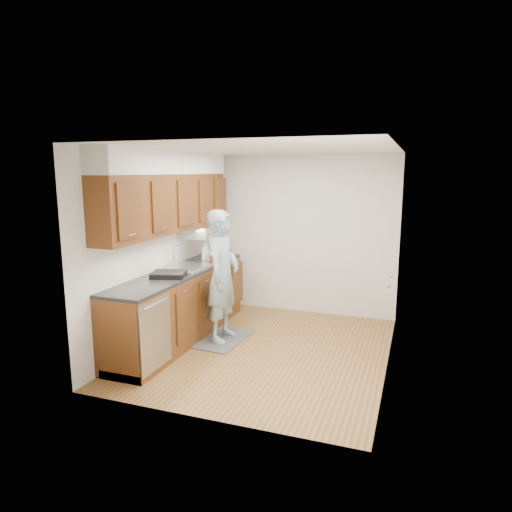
{
  "coord_description": "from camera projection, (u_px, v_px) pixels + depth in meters",
  "views": [
    {
      "loc": [
        1.75,
        -5.21,
        2.24
      ],
      "look_at": [
        -0.21,
        0.25,
        1.16
      ],
      "focal_mm": 32.0,
      "sensor_mm": 36.0,
      "label": 1
    }
  ],
  "objects": [
    {
      "name": "floor",
      "position": [
        265.0,
        350.0,
        5.81
      ],
      "size": [
        3.5,
        3.5,
        0.0
      ],
      "primitive_type": "plane",
      "color": "olive",
      "rests_on": "ground"
    },
    {
      "name": "ceiling",
      "position": [
        266.0,
        149.0,
        5.35
      ],
      "size": [
        3.5,
        3.5,
        0.0
      ],
      "primitive_type": "plane",
      "rotation": [
        3.14,
        0.0,
        0.0
      ],
      "color": "white",
      "rests_on": "wall_left"
    },
    {
      "name": "wall_left",
      "position": [
        159.0,
        246.0,
        6.08
      ],
      "size": [
        0.02,
        3.5,
        2.5
      ],
      "primitive_type": "cube",
      "color": "silver",
      "rests_on": "floor"
    },
    {
      "name": "wall_right",
      "position": [
        393.0,
        261.0,
        5.08
      ],
      "size": [
        0.02,
        3.5,
        2.5
      ],
      "primitive_type": "cube",
      "color": "silver",
      "rests_on": "floor"
    },
    {
      "name": "wall_back",
      "position": [
        301.0,
        235.0,
        7.2
      ],
      "size": [
        3.0,
        0.02,
        2.5
      ],
      "primitive_type": "cube",
      "color": "silver",
      "rests_on": "floor"
    },
    {
      "name": "counter",
      "position": [
        181.0,
        304.0,
        6.12
      ],
      "size": [
        0.64,
        2.8,
        1.3
      ],
      "color": "brown",
      "rests_on": "floor"
    },
    {
      "name": "upper_cabinets",
      "position": [
        170.0,
        194.0,
        5.94
      ],
      "size": [
        0.47,
        2.8,
        1.21
      ],
      "color": "brown",
      "rests_on": "wall_left"
    },
    {
      "name": "closet_door",
      "position": [
        392.0,
        275.0,
        5.41
      ],
      "size": [
        0.02,
        1.22,
        2.05
      ],
      "primitive_type": "cube",
      "color": "silver",
      "rests_on": "wall_right"
    },
    {
      "name": "floor_mat",
      "position": [
        223.0,
        339.0,
        6.15
      ],
      "size": [
        0.6,
        0.94,
        0.02
      ],
      "primitive_type": "cube",
      "rotation": [
        0.0,
        0.0,
        -0.08
      ],
      "color": "slate",
      "rests_on": "floor"
    },
    {
      "name": "person",
      "position": [
        222.0,
        267.0,
        5.97
      ],
      "size": [
        0.47,
        0.7,
        1.97
      ],
      "primitive_type": "imported",
      "rotation": [
        0.0,
        0.0,
        1.58
      ],
      "color": "#8AA5A8",
      "rests_on": "floor_mat"
    },
    {
      "name": "soap_bottle_a",
      "position": [
        205.0,
        251.0,
        6.65
      ],
      "size": [
        0.16,
        0.16,
        0.3
      ],
      "primitive_type": "imported",
      "rotation": [
        0.0,
        0.0,
        0.61
      ],
      "color": "silver",
      "rests_on": "counter"
    },
    {
      "name": "soap_bottle_b",
      "position": [
        212.0,
        255.0,
        6.62
      ],
      "size": [
        0.13,
        0.13,
        0.21
      ],
      "primitive_type": "imported",
      "rotation": [
        0.0,
        0.0,
        -0.61
      ],
      "color": "silver",
      "rests_on": "counter"
    },
    {
      "name": "soap_bottle_c",
      "position": [
        213.0,
        253.0,
        6.85
      ],
      "size": [
        0.18,
        0.18,
        0.17
      ],
      "primitive_type": "imported",
      "rotation": [
        0.0,
        0.0,
        1.05
      ],
      "color": "silver",
      "rests_on": "counter"
    },
    {
      "name": "soda_can",
      "position": [
        213.0,
        259.0,
        6.53
      ],
      "size": [
        0.06,
        0.06,
        0.11
      ],
      "primitive_type": "cylinder",
      "rotation": [
        0.0,
        0.0,
        0.03
      ],
      "color": "#B01E20",
      "rests_on": "counter"
    },
    {
      "name": "steel_can",
      "position": [
        208.0,
        259.0,
        6.57
      ],
      "size": [
        0.07,
        0.07,
        0.12
      ],
      "primitive_type": "cylinder",
      "rotation": [
        0.0,
        0.0,
        0.18
      ],
      "color": "#A5A5AA",
      "rests_on": "counter"
    },
    {
      "name": "dish_rack",
      "position": [
        169.0,
        274.0,
        5.69
      ],
      "size": [
        0.49,
        0.45,
        0.06
      ],
      "primitive_type": "cube",
      "rotation": [
        0.0,
        0.0,
        0.3
      ],
      "color": "black",
      "rests_on": "counter"
    }
  ]
}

